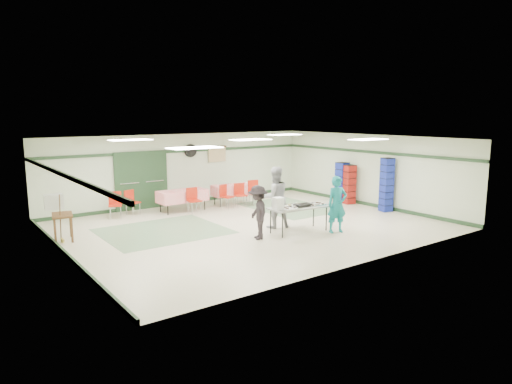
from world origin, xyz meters
TOP-DOWN VIEW (x-y plane):
  - floor at (0.00, 0.00)m, footprint 11.00×11.00m
  - ceiling at (0.00, 0.00)m, footprint 11.00×11.00m
  - wall_back at (0.00, 4.50)m, footprint 11.00×0.00m
  - wall_front at (0.00, -4.50)m, footprint 11.00×0.00m
  - wall_left at (-5.50, 0.00)m, footprint 0.00×9.00m
  - wall_right at (5.50, 0.00)m, footprint 0.00×9.00m
  - trim_back at (0.00, 4.47)m, footprint 11.00×0.06m
  - baseboard_back at (0.00, 4.47)m, footprint 11.00×0.06m
  - trim_left at (-5.47, 0.00)m, footprint 0.06×9.00m
  - baseboard_left at (-5.47, 0.00)m, footprint 0.06×9.00m
  - trim_right at (5.47, 0.00)m, footprint 0.06×9.00m
  - baseboard_right at (5.47, 0.00)m, footprint 0.06×9.00m
  - green_patch_a at (-2.50, 1.00)m, footprint 3.50×3.00m
  - green_patch_b at (2.80, 1.50)m, footprint 2.50×3.50m
  - double_door_left at (-2.20, 4.44)m, footprint 0.90×0.06m
  - double_door_right at (-1.25, 4.44)m, footprint 0.90×0.06m
  - door_frame at (-1.73, 4.42)m, footprint 2.00×0.03m
  - wall_fan at (0.30, 4.44)m, footprint 0.50×0.10m
  - scroll_banner at (1.50, 4.44)m, footprint 0.80×0.02m
  - serving_table at (0.72, -1.44)m, footprint 1.90×0.88m
  - sheet_tray_right at (1.28, -1.54)m, footprint 0.66×0.52m
  - sheet_tray_mid at (0.69, -1.31)m, footprint 0.63×0.49m
  - sheet_tray_left at (0.21, -1.53)m, footprint 0.66×0.52m
  - baking_pan at (0.84, -1.49)m, footprint 0.53×0.35m
  - foam_box_stack at (-0.06, -1.42)m, footprint 0.28×0.26m
  - volunteer_teal at (1.59, -2.13)m, footprint 0.70×0.58m
  - volunteer_grey at (0.47, -0.61)m, footprint 1.08×0.95m
  - volunteer_dark at (-0.71, -1.35)m, footprint 0.88×1.11m
  - dining_table_a at (1.50, 3.23)m, footprint 1.75×0.96m
  - dining_table_b at (-0.70, 3.23)m, footprint 1.77×0.80m
  - chair_a at (1.39, 2.66)m, footprint 0.51×0.51m
  - chair_b at (0.75, 2.66)m, footprint 0.54×0.54m
  - chair_c at (2.07, 2.67)m, footprint 0.50×0.50m
  - chair_d at (-0.58, 2.66)m, footprint 0.45×0.45m
  - chair_loose_a at (-2.43, 3.71)m, footprint 0.51×0.51m
  - chair_loose_b at (-3.05, 3.51)m, footprint 0.54×0.54m
  - crate_stack_blue_a at (5.15, 1.04)m, footprint 0.41×0.41m
  - crate_stack_red at (5.15, 0.66)m, footprint 0.46×0.46m
  - crate_stack_blue_b at (5.15, -1.10)m, footprint 0.45×0.45m
  - printer_table at (-5.15, 1.67)m, footprint 0.67×0.89m
  - office_printer at (-5.15, 2.58)m, footprint 0.58×0.53m
  - broom at (-5.23, 1.55)m, footprint 0.07×0.21m

SIDE VIEW (x-z plane):
  - floor at x=0.00m, z-range 0.00..0.00m
  - green_patch_a at x=-2.50m, z-range 0.00..0.01m
  - green_patch_b at x=2.80m, z-range 0.00..0.01m
  - baseboard_back at x=0.00m, z-range 0.00..0.12m
  - baseboard_left at x=-5.47m, z-range 0.00..0.12m
  - baseboard_right at x=5.47m, z-range 0.00..0.12m
  - chair_loose_a at x=-2.43m, z-range 0.10..0.96m
  - chair_a at x=1.39m, z-range 0.10..0.98m
  - chair_b at x=0.75m, z-range 0.10..0.99m
  - chair_loose_b at x=-3.05m, z-range 0.10..1.00m
  - chair_d at x=-0.58m, z-range 0.10..1.01m
  - dining_table_a at x=1.50m, z-range 0.19..0.95m
  - dining_table_b at x=-0.70m, z-range 0.19..0.95m
  - chair_c at x=2.07m, z-range 0.11..1.05m
  - printer_table at x=-5.15m, z-range 0.25..1.00m
  - broom at x=-5.23m, z-range 0.03..1.33m
  - serving_table at x=0.72m, z-range 0.34..1.10m
  - volunteer_dark at x=-0.71m, z-range 0.00..1.51m
  - crate_stack_red at x=5.15m, z-range 0.00..1.52m
  - sheet_tray_right at x=1.28m, z-range 0.76..0.78m
  - sheet_tray_mid at x=0.69m, z-range 0.76..0.78m
  - sheet_tray_left at x=0.21m, z-range 0.76..0.78m
  - crate_stack_blue_a at x=5.15m, z-range 0.00..1.58m
  - baking_pan at x=0.84m, z-range 0.76..0.84m
  - volunteer_teal at x=1.59m, z-range 0.00..1.66m
  - foam_box_stack at x=-0.06m, z-range 0.76..1.12m
  - volunteer_grey at x=0.47m, z-range 0.00..1.88m
  - office_printer at x=-5.15m, z-range 0.75..1.16m
  - crate_stack_blue_b at x=5.15m, z-range 0.00..1.92m
  - double_door_left at x=-2.20m, z-range 0.00..2.10m
  - double_door_right at x=-1.25m, z-range 0.00..2.10m
  - door_frame at x=-1.73m, z-range -0.02..2.12m
  - wall_back at x=0.00m, z-range -4.15..6.85m
  - wall_front at x=0.00m, z-range -4.15..6.85m
  - wall_left at x=-5.50m, z-range -3.15..5.85m
  - wall_right at x=5.50m, z-range -3.15..5.85m
  - scroll_banner at x=1.50m, z-range 1.55..2.15m
  - trim_back at x=0.00m, z-range 2.00..2.10m
  - trim_left at x=-5.47m, z-range 2.00..2.10m
  - trim_right at x=5.47m, z-range 2.00..2.10m
  - wall_fan at x=0.30m, z-range 1.80..2.30m
  - ceiling at x=0.00m, z-range 2.70..2.70m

